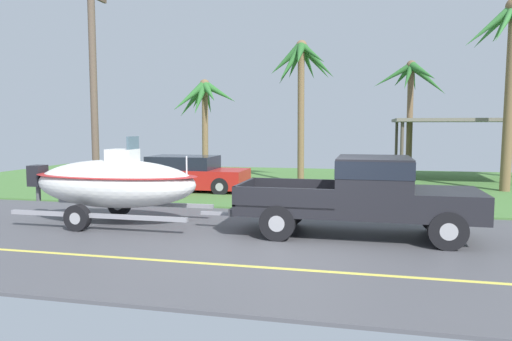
{
  "coord_description": "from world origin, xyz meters",
  "views": [
    {
      "loc": [
        1.36,
        -10.1,
        2.55
      ],
      "look_at": [
        -1.34,
        1.43,
        1.45
      ],
      "focal_mm": 33.87,
      "sensor_mm": 36.0,
      "label": 1
    }
  ],
  "objects": [
    {
      "name": "palm_tree_far_left",
      "position": [
        -1.54,
        10.71,
        4.95
      ],
      "size": [
        2.99,
        3.51,
        6.18
      ],
      "color": "brown",
      "rests_on": "ground"
    },
    {
      "name": "palm_tree_near_right",
      "position": [
        6.44,
        9.88,
        5.45
      ],
      "size": [
        3.35,
        3.0,
        7.23
      ],
      "color": "brown",
      "rests_on": "ground"
    },
    {
      "name": "palm_tree_near_left",
      "position": [
        3.37,
        14.92,
        4.48
      ],
      "size": [
        3.61,
        3.18,
        5.74
      ],
      "color": "brown",
      "rests_on": "ground"
    },
    {
      "name": "boat_on_trailer",
      "position": [
        -5.05,
        1.17,
        1.06
      ],
      "size": [
        5.74,
        2.26,
        2.28
      ],
      "color": "gray",
      "rests_on": "ground"
    },
    {
      "name": "ground",
      "position": [
        0.0,
        8.38,
        -0.01
      ],
      "size": [
        36.0,
        22.0,
        0.11
      ],
      "color": "#4C4C51"
    },
    {
      "name": "parked_sedan_near",
      "position": [
        -5.47,
        7.43,
        0.67
      ],
      "size": [
        4.49,
        1.92,
        1.38
      ],
      "color": "#B21E19",
      "rests_on": "ground"
    },
    {
      "name": "carport_awning",
      "position": [
        5.59,
        13.07,
        2.72
      ],
      "size": [
        6.28,
        4.75,
        2.86
      ],
      "color": "#4C4238",
      "rests_on": "ground"
    },
    {
      "name": "utility_pole",
      "position": [
        -7.67,
        4.57,
        3.87
      ],
      "size": [
        0.24,
        1.8,
        7.44
      ],
      "color": "brown",
      "rests_on": "ground"
    },
    {
      "name": "palm_tree_far_right",
      "position": [
        -6.61,
        12.53,
        3.77
      ],
      "size": [
        3.19,
        3.17,
        4.81
      ],
      "color": "brown",
      "rests_on": "ground"
    },
    {
      "name": "pickup_truck_towing",
      "position": [
        1.45,
        1.17,
        1.02
      ],
      "size": [
        5.65,
        2.03,
        1.84
      ],
      "color": "black",
      "rests_on": "ground"
    }
  ]
}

